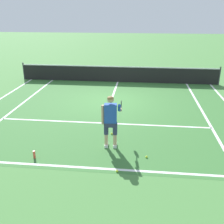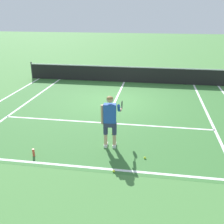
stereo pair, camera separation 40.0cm
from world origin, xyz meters
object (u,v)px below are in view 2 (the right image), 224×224
(tennis_player, at_px, (110,118))
(tennis_ball_mid_court, at_px, (114,171))
(tennis_ball_near_feet, at_px, (145,158))
(water_bottle, at_px, (34,153))
(tennis_ball_by_baseline, at_px, (112,134))

(tennis_player, height_order, tennis_ball_mid_court, tennis_player)
(tennis_ball_mid_court, bearing_deg, tennis_player, 103.10)
(tennis_ball_near_feet, bearing_deg, water_bottle, -173.37)
(tennis_ball_mid_court, height_order, water_bottle, water_bottle)
(tennis_ball_near_feet, bearing_deg, tennis_player, 152.45)
(tennis_player, distance_m, tennis_ball_mid_court, 1.76)
(tennis_player, relative_size, water_bottle, 7.11)
(tennis_player, relative_size, tennis_ball_mid_court, 25.95)
(tennis_ball_near_feet, bearing_deg, tennis_ball_by_baseline, 129.48)
(tennis_player, bearing_deg, tennis_ball_by_baseline, 94.64)
(tennis_player, bearing_deg, tennis_ball_near_feet, -27.55)
(tennis_player, relative_size, tennis_ball_by_baseline, 25.95)
(tennis_ball_near_feet, distance_m, water_bottle, 3.34)
(tennis_ball_mid_court, distance_m, water_bottle, 2.55)
(tennis_ball_mid_court, relative_size, water_bottle, 0.27)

